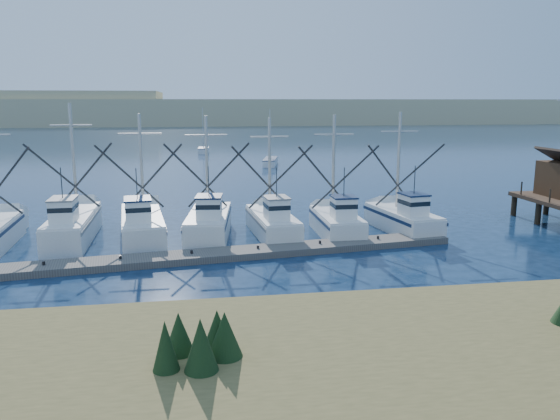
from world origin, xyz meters
name	(u,v)px	position (x,y,z in m)	size (l,w,h in m)	color
ground	(340,288)	(0.00, 0.00, 0.00)	(500.00, 500.00, 0.00)	#0B1E34
shore_bank	(167,389)	(-8.00, -10.00, 0.80)	(40.00, 10.00, 1.60)	#4C422D
floating_dock	(209,256)	(-6.33, 6.23, 0.21)	(31.09, 2.07, 0.41)	#5C5853
dune_ridge	(210,112)	(0.00, 210.00, 5.00)	(360.00, 60.00, 10.00)	tan
trawler_fleet	(196,224)	(-7.01, 11.28, 1.00)	(30.64, 9.27, 9.04)	white
sailboat_near	(270,162)	(3.97, 53.60, 0.49)	(3.09, 6.82, 8.10)	white
sailboat_far	(204,150)	(-5.30, 74.29, 0.50)	(2.06, 4.86, 8.10)	white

